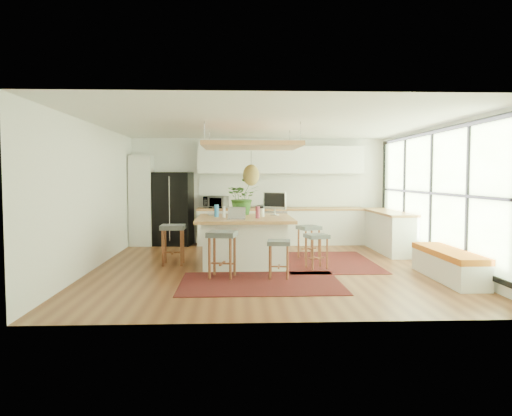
{
  "coord_description": "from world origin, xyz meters",
  "views": [
    {
      "loc": [
        -0.62,
        -9.16,
        1.72
      ],
      "look_at": [
        -0.2,
        0.5,
        1.1
      ],
      "focal_mm": 34.35,
      "sensor_mm": 36.0,
      "label": 1
    }
  ],
  "objects_px": {
    "laptop": "(236,213)",
    "monitor": "(275,203)",
    "stool_right_front": "(317,250)",
    "stool_right_back": "(309,242)",
    "microwave": "(216,201)",
    "island_plant": "(243,201)",
    "island": "(245,241)",
    "fridge": "(173,208)",
    "stool_near_right": "(279,258)",
    "stool_near_left": "(222,257)",
    "stool_left_side": "(173,247)"
  },
  "relations": [
    {
      "from": "island_plant",
      "to": "monitor",
      "type": "bearing_deg",
      "value": -11.72
    },
    {
      "from": "microwave",
      "to": "island_plant",
      "type": "distance_m",
      "value": 2.3
    },
    {
      "from": "stool_near_right",
      "to": "microwave",
      "type": "height_order",
      "value": "microwave"
    },
    {
      "from": "stool_right_back",
      "to": "fridge",
      "type": "bearing_deg",
      "value": 144.08
    },
    {
      "from": "stool_near_right",
      "to": "stool_right_back",
      "type": "bearing_deg",
      "value": 67.54
    },
    {
      "from": "stool_left_side",
      "to": "island_plant",
      "type": "bearing_deg",
      "value": 23.01
    },
    {
      "from": "island",
      "to": "island_plant",
      "type": "height_order",
      "value": "island_plant"
    },
    {
      "from": "stool_right_front",
      "to": "fridge",
      "type": "bearing_deg",
      "value": 132.43
    },
    {
      "from": "island",
      "to": "stool_near_left",
      "type": "relative_size",
      "value": 2.33
    },
    {
      "from": "fridge",
      "to": "island_plant",
      "type": "distance_m",
      "value": 2.82
    },
    {
      "from": "laptop",
      "to": "stool_left_side",
      "type": "bearing_deg",
      "value": 161.73
    },
    {
      "from": "microwave",
      "to": "fridge",
      "type": "bearing_deg",
      "value": -161.03
    },
    {
      "from": "fridge",
      "to": "monitor",
      "type": "distance_m",
      "value": 3.35
    },
    {
      "from": "microwave",
      "to": "stool_left_side",
      "type": "bearing_deg",
      "value": -84.77
    },
    {
      "from": "stool_right_back",
      "to": "stool_near_right",
      "type": "bearing_deg",
      "value": -112.46
    },
    {
      "from": "island",
      "to": "stool_near_left",
      "type": "height_order",
      "value": "island"
    },
    {
      "from": "island",
      "to": "stool_near_right",
      "type": "distance_m",
      "value": 1.48
    },
    {
      "from": "stool_near_right",
      "to": "monitor",
      "type": "relative_size",
      "value": 1.25
    },
    {
      "from": "fridge",
      "to": "stool_right_back",
      "type": "relative_size",
      "value": 2.63
    },
    {
      "from": "monitor",
      "to": "island_plant",
      "type": "height_order",
      "value": "island_plant"
    },
    {
      "from": "stool_near_left",
      "to": "stool_near_right",
      "type": "height_order",
      "value": "stool_near_left"
    },
    {
      "from": "island",
      "to": "stool_right_front",
      "type": "height_order",
      "value": "island"
    },
    {
      "from": "stool_right_front",
      "to": "stool_right_back",
      "type": "xyz_separation_m",
      "value": [
        0.02,
        1.12,
        0.0
      ]
    },
    {
      "from": "fridge",
      "to": "stool_left_side",
      "type": "relative_size",
      "value": 2.34
    },
    {
      "from": "island",
      "to": "stool_left_side",
      "type": "height_order",
      "value": "island"
    },
    {
      "from": "island",
      "to": "microwave",
      "type": "distance_m",
      "value": 2.94
    },
    {
      "from": "island",
      "to": "stool_near_right",
      "type": "relative_size",
      "value": 2.86
    },
    {
      "from": "fridge",
      "to": "island_plant",
      "type": "height_order",
      "value": "fridge"
    },
    {
      "from": "stool_right_front",
      "to": "laptop",
      "type": "xyz_separation_m",
      "value": [
        -1.5,
        0.02,
        0.7
      ]
    },
    {
      "from": "monitor",
      "to": "microwave",
      "type": "relative_size",
      "value": 0.94
    },
    {
      "from": "monitor",
      "to": "island_plant",
      "type": "relative_size",
      "value": 0.7
    },
    {
      "from": "fridge",
      "to": "island",
      "type": "relative_size",
      "value": 0.99
    },
    {
      "from": "island",
      "to": "monitor",
      "type": "xyz_separation_m",
      "value": [
        0.63,
        0.45,
        0.72
      ]
    },
    {
      "from": "stool_right_front",
      "to": "monitor",
      "type": "xyz_separation_m",
      "value": [
        -0.7,
        1.0,
        0.83
      ]
    },
    {
      "from": "laptop",
      "to": "monitor",
      "type": "xyz_separation_m",
      "value": [
        0.79,
        0.98,
        0.14
      ]
    },
    {
      "from": "stool_near_right",
      "to": "monitor",
      "type": "distance_m",
      "value": 2.01
    },
    {
      "from": "island",
      "to": "stool_right_front",
      "type": "distance_m",
      "value": 1.44
    },
    {
      "from": "stool_right_back",
      "to": "stool_near_left",
      "type": "bearing_deg",
      "value": -133.58
    },
    {
      "from": "microwave",
      "to": "island",
      "type": "bearing_deg",
      "value": -56.63
    },
    {
      "from": "stool_right_back",
      "to": "stool_left_side",
      "type": "distance_m",
      "value": 2.81
    },
    {
      "from": "island_plant",
      "to": "stool_near_right",
      "type": "bearing_deg",
      "value": -73.62
    },
    {
      "from": "fridge",
      "to": "stool_right_back",
      "type": "xyz_separation_m",
      "value": [
        3.09,
        -2.24,
        -0.57
      ]
    },
    {
      "from": "laptop",
      "to": "stool_right_back",
      "type": "bearing_deg",
      "value": 40.9
    },
    {
      "from": "fridge",
      "to": "laptop",
      "type": "height_order",
      "value": "fridge"
    },
    {
      "from": "island",
      "to": "stool_right_back",
      "type": "bearing_deg",
      "value": 22.77
    },
    {
      "from": "stool_near_right",
      "to": "fridge",
      "type": "bearing_deg",
      "value": 118.71
    },
    {
      "from": "stool_left_side",
      "to": "island",
      "type": "bearing_deg",
      "value": -0.04
    },
    {
      "from": "stool_near_left",
      "to": "monitor",
      "type": "bearing_deg",
      "value": 59.19
    },
    {
      "from": "stool_right_back",
      "to": "microwave",
      "type": "height_order",
      "value": "microwave"
    },
    {
      "from": "fridge",
      "to": "laptop",
      "type": "xyz_separation_m",
      "value": [
        1.57,
        -3.34,
        0.12
      ]
    }
  ]
}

